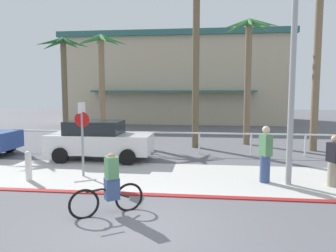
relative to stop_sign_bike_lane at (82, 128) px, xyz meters
name	(u,v)px	position (x,y,z in m)	size (l,w,h in m)	color
ground_plane	(177,148)	(2.69, 6.06, -1.68)	(80.00, 80.00, 0.00)	#5B5B60
sidewalk_strip	(161,177)	(2.69, 0.26, -1.67)	(44.00, 4.00, 0.02)	beige
curb_paint	(151,195)	(2.69, -1.74, -1.66)	(44.00, 0.24, 0.03)	maroon
building_backdrop	(178,80)	(1.22, 23.27, 2.53)	(21.10, 11.84, 8.37)	#BCAD8E
rail_fence	(174,136)	(2.69, 4.56, -0.84)	(21.64, 0.08, 1.04)	white
stop_sign_bike_lane	(82,128)	(0.00, 0.00, 0.00)	(0.52, 0.56, 2.56)	gray
bollard_0	(29,166)	(-1.56, -0.75, -1.16)	(0.20, 0.20, 1.00)	white
streetlight_curb	(296,45)	(6.79, -0.45, 2.60)	(0.24, 2.54, 7.50)	#9EA0A5
palm_tree_1	(63,59)	(-4.96, 9.55, 3.36)	(3.23, 3.54, 6.41)	brown
palm_tree_2	(101,62)	(-2.13, 8.58, 3.04)	(3.43, 2.95, 6.36)	#846B4C
palm_tree_3	(196,4)	(3.62, 6.43, 5.68)	(2.89, 3.18, 10.15)	brown
palm_tree_4	(249,49)	(6.49, 7.91, 3.59)	(2.99, 2.99, 6.90)	#756047
palm_tree_5	(320,12)	(9.56, 6.19, 5.05)	(3.35, 3.52, 9.21)	#756047
car_white_1	(99,140)	(-0.35, 2.75, -0.81)	(4.40, 2.02, 1.69)	white
cyclist_black_0	(110,185)	(1.94, -3.22, -0.98)	(1.55, 1.06, 1.50)	black
pedestrian_0	(334,163)	(8.10, -0.25, -0.94)	(0.42, 0.47, 1.61)	gray
pedestrian_1	(265,156)	(6.09, -0.05, -0.81)	(0.42, 0.47, 1.84)	#384C7A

